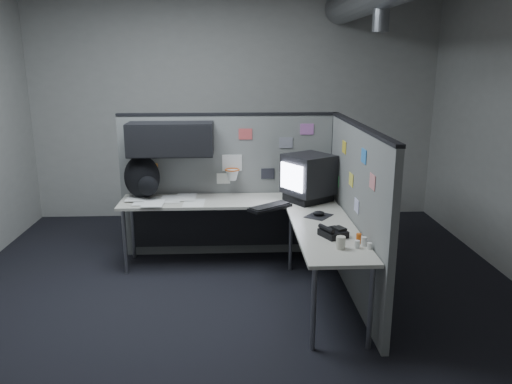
{
  "coord_description": "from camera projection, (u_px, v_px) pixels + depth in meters",
  "views": [
    {
      "loc": [
        -0.04,
        -4.2,
        2.18
      ],
      "look_at": [
        0.17,
        0.35,
        0.98
      ],
      "focal_mm": 35.0,
      "sensor_mm": 36.0,
      "label": 1
    }
  ],
  "objects": [
    {
      "name": "room",
      "position": [
        304.0,
        71.0,
        4.11
      ],
      "size": [
        5.62,
        5.62,
        3.22
      ],
      "color": "black",
      "rests_on": "ground"
    },
    {
      "name": "partition_back",
      "position": [
        214.0,
        171.0,
        5.54
      ],
      "size": [
        2.44,
        0.42,
        1.63
      ],
      "color": "slate",
      "rests_on": "ground"
    },
    {
      "name": "partition_right",
      "position": [
        355.0,
        211.0,
        4.66
      ],
      "size": [
        0.07,
        2.23,
        1.63
      ],
      "color": "slate",
      "rests_on": "ground"
    },
    {
      "name": "desk",
      "position": [
        252.0,
        218.0,
        5.14
      ],
      "size": [
        2.31,
        2.11,
        0.73
      ],
      "color": "beige",
      "rests_on": "ground"
    },
    {
      "name": "monitor",
      "position": [
        308.0,
        177.0,
        5.27
      ],
      "size": [
        0.6,
        0.6,
        0.5
      ],
      "rotation": [
        0.0,
        0.0,
        -0.22
      ],
      "color": "black",
      "rests_on": "desk"
    },
    {
      "name": "keyboard",
      "position": [
        270.0,
        207.0,
        5.04
      ],
      "size": [
        0.47,
        0.41,
        0.04
      ],
      "rotation": [
        0.0,
        0.0,
        -0.14
      ],
      "color": "black",
      "rests_on": "desk"
    },
    {
      "name": "mouse",
      "position": [
        319.0,
        214.0,
        4.8
      ],
      "size": [
        0.31,
        0.31,
        0.05
      ],
      "rotation": [
        0.0,
        0.0,
        0.12
      ],
      "color": "black",
      "rests_on": "desk"
    },
    {
      "name": "phone",
      "position": [
        333.0,
        232.0,
        4.24
      ],
      "size": [
        0.26,
        0.26,
        0.1
      ],
      "rotation": [
        0.0,
        0.0,
        0.28
      ],
      "color": "black",
      "rests_on": "desk"
    },
    {
      "name": "bottles",
      "position": [
        362.0,
        242.0,
        4.02
      ],
      "size": [
        0.14,
        0.17,
        0.08
      ],
      "rotation": [
        0.0,
        0.0,
        -0.06
      ],
      "color": "silver",
      "rests_on": "desk"
    },
    {
      "name": "cup",
      "position": [
        341.0,
        243.0,
        3.96
      ],
      "size": [
        0.1,
        0.1,
        0.1
      ],
      "primitive_type": "cylinder",
      "rotation": [
        0.0,
        0.0,
        0.36
      ],
      "color": "beige",
      "rests_on": "desk"
    },
    {
      "name": "papers",
      "position": [
        164.0,
        200.0,
        5.32
      ],
      "size": [
        0.85,
        0.55,
        0.02
      ],
      "rotation": [
        0.0,
        0.0,
        -0.02
      ],
      "color": "white",
      "rests_on": "desk"
    },
    {
      "name": "backpack",
      "position": [
        143.0,
        178.0,
        5.37
      ],
      "size": [
        0.43,
        0.39,
        0.47
      ],
      "rotation": [
        0.0,
        0.0,
        0.2
      ],
      "color": "black",
      "rests_on": "desk"
    }
  ]
}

